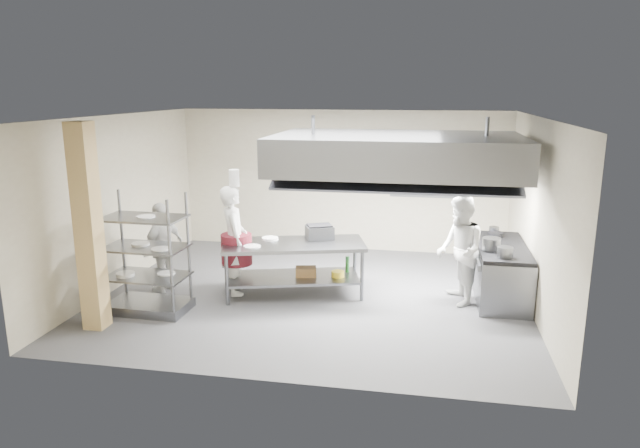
% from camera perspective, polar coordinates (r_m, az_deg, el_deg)
% --- Properties ---
extents(floor, '(7.00, 7.00, 0.00)m').
position_cam_1_polar(floor, '(9.81, -0.53, -7.09)').
color(floor, '#3D3D40').
rests_on(floor, ground).
extents(ceiling, '(7.00, 7.00, 0.00)m').
position_cam_1_polar(ceiling, '(9.20, -0.57, 10.70)').
color(ceiling, silver).
rests_on(ceiling, wall_back).
extents(wall_back, '(7.00, 0.00, 7.00)m').
position_cam_1_polar(wall_back, '(12.30, 2.16, 4.34)').
color(wall_back, '#B0A58B').
rests_on(wall_back, ground).
extents(wall_left, '(0.00, 6.00, 6.00)m').
position_cam_1_polar(wall_left, '(10.62, -19.42, 2.15)').
color(wall_left, '#B0A58B').
rests_on(wall_left, ground).
extents(wall_right, '(0.00, 6.00, 6.00)m').
position_cam_1_polar(wall_right, '(9.38, 20.94, 0.61)').
color(wall_right, '#B0A58B').
rests_on(wall_right, ground).
extents(column, '(0.30, 0.30, 3.00)m').
position_cam_1_polar(column, '(8.73, -22.14, -0.40)').
color(column, tan).
rests_on(column, floor).
extents(exhaust_hood, '(4.00, 2.50, 0.60)m').
position_cam_1_polar(exhaust_hood, '(9.48, 7.70, 7.03)').
color(exhaust_hood, slate).
rests_on(exhaust_hood, ceiling).
extents(hood_strip_a, '(1.60, 0.12, 0.04)m').
position_cam_1_polar(hood_strip_a, '(9.61, 2.26, 5.30)').
color(hood_strip_a, white).
rests_on(hood_strip_a, exhaust_hood).
extents(hood_strip_b, '(1.60, 0.12, 0.04)m').
position_cam_1_polar(hood_strip_b, '(9.52, 13.08, 4.88)').
color(hood_strip_b, white).
rests_on(hood_strip_b, exhaust_hood).
extents(wall_shelf, '(1.50, 0.28, 0.04)m').
position_cam_1_polar(wall_shelf, '(12.01, 10.59, 3.91)').
color(wall_shelf, slate).
rests_on(wall_shelf, wall_back).
extents(island, '(2.54, 1.59, 0.91)m').
position_cam_1_polar(island, '(9.71, -2.62, -4.48)').
color(island, gray).
rests_on(island, floor).
extents(island_worktop, '(2.54, 1.59, 0.06)m').
position_cam_1_polar(island_worktop, '(9.59, -2.65, -2.06)').
color(island_worktop, slate).
rests_on(island_worktop, island).
extents(island_undershelf, '(2.33, 1.44, 0.04)m').
position_cam_1_polar(island_undershelf, '(9.76, -2.61, -5.34)').
color(island_undershelf, slate).
rests_on(island_undershelf, island).
extents(pass_rack, '(1.26, 0.76, 1.87)m').
position_cam_1_polar(pass_rack, '(9.25, -17.05, -2.87)').
color(pass_rack, slate).
rests_on(pass_rack, floor).
extents(cooking_range, '(0.80, 2.00, 0.84)m').
position_cam_1_polar(cooking_range, '(10.06, 17.58, -4.67)').
color(cooking_range, slate).
rests_on(cooking_range, floor).
extents(range_top, '(0.78, 1.96, 0.06)m').
position_cam_1_polar(range_top, '(9.94, 17.76, -2.20)').
color(range_top, black).
rests_on(range_top, cooking_range).
extents(chef_head, '(0.69, 0.80, 1.87)m').
position_cam_1_polar(chef_head, '(9.75, -8.59, -1.61)').
color(chef_head, silver).
rests_on(chef_head, floor).
extents(chef_line, '(0.84, 0.99, 1.78)m').
position_cam_1_polar(chef_line, '(9.46, 13.79, -2.60)').
color(chef_line, white).
rests_on(chef_line, floor).
extents(chef_plating, '(0.62, 0.99, 1.56)m').
position_cam_1_polar(chef_plating, '(10.15, -15.40, -2.24)').
color(chef_plating, white).
rests_on(chef_plating, floor).
extents(griddle, '(0.55, 0.50, 0.22)m').
position_cam_1_polar(griddle, '(9.81, -0.05, -0.84)').
color(griddle, gray).
rests_on(griddle, island_worktop).
extents(wicker_basket, '(0.39, 0.31, 0.15)m').
position_cam_1_polar(wicker_basket, '(9.73, -1.42, -4.78)').
color(wicker_basket, olive).
rests_on(wicker_basket, island_undershelf).
extents(stockpot, '(0.29, 0.29, 0.20)m').
position_cam_1_polar(stockpot, '(9.55, 16.78, -1.93)').
color(stockpot, gray).
rests_on(stockpot, range_top).
extents(plate_stack, '(0.28, 0.28, 0.05)m').
position_cam_1_polar(plate_stack, '(9.34, -16.90, -4.85)').
color(plate_stack, white).
rests_on(plate_stack, pass_rack).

